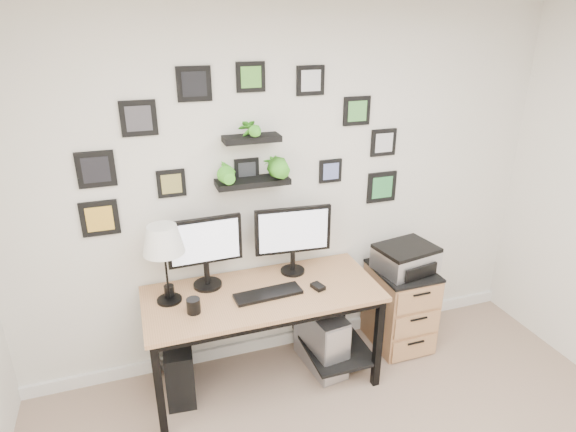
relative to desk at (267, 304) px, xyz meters
name	(u,v)px	position (x,y,z in m)	size (l,w,h in m)	color
room	(290,337)	(0.29, 0.32, -0.58)	(4.00, 4.00, 4.00)	tan
desk	(267,304)	(0.00, 0.00, 0.00)	(1.60, 0.70, 0.75)	tan
monitor_left	(205,248)	(-0.38, 0.16, 0.42)	(0.50, 0.20, 0.51)	black
monitor_right	(293,235)	(0.25, 0.16, 0.43)	(0.55, 0.19, 0.51)	black
keyboard	(268,294)	(-0.01, -0.09, 0.14)	(0.46, 0.15, 0.02)	black
mouse	(318,287)	(0.34, -0.11, 0.14)	(0.06, 0.10, 0.03)	black
table_lamp	(163,241)	(-0.65, 0.06, 0.56)	(0.27, 0.27, 0.54)	black
mug	(194,306)	(-0.52, -0.13, 0.17)	(0.09, 0.09, 0.10)	black
pen_cup	(169,291)	(-0.64, 0.11, 0.17)	(0.07, 0.07, 0.09)	black
pc_tower_black	(180,367)	(-0.63, 0.04, -0.41)	(0.19, 0.42, 0.42)	black
pc_tower_grey	(321,338)	(0.42, -0.01, -0.38)	(0.28, 0.52, 0.49)	gray
file_cabinet	(400,306)	(1.13, 0.06, -0.29)	(0.43, 0.53, 0.67)	tan
printer	(406,258)	(1.14, 0.06, 0.14)	(0.48, 0.41, 0.20)	silver
wall_decor	(252,152)	(-0.01, 0.27, 1.03)	(2.28, 0.18, 1.07)	black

